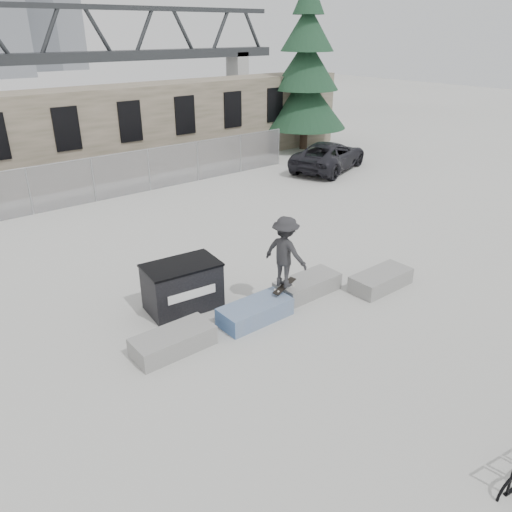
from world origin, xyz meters
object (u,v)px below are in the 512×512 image
(planter_center_right, at_px, (307,285))
(skateboarder, at_px, (285,252))
(dumpster, at_px, (182,286))
(spruce_tree, at_px, (306,73))
(planter_center_left, at_px, (255,311))
(planter_far_left, at_px, (173,341))
(suv, at_px, (329,156))
(planter_offset, at_px, (381,279))

(planter_center_right, distance_m, skateboarder, 1.84)
(dumpster, height_order, spruce_tree, spruce_tree)
(dumpster, bearing_deg, skateboarder, -33.25)
(planter_center_left, bearing_deg, dumpster, 123.01)
(planter_far_left, height_order, spruce_tree, spruce_tree)
(spruce_tree, bearing_deg, planter_center_left, -137.30)
(planter_center_left, bearing_deg, skateboarder, -1.10)
(skateboarder, bearing_deg, dumpster, 36.54)
(skateboarder, bearing_deg, planter_center_left, 74.95)
(suv, bearing_deg, planter_center_right, 111.60)
(dumpster, relative_size, suv, 0.39)
(planter_offset, bearing_deg, planter_center_left, 167.00)
(planter_center_right, bearing_deg, planter_offset, -30.10)
(spruce_tree, bearing_deg, suv, -118.83)
(skateboarder, bearing_deg, planter_far_left, 73.09)
(planter_center_right, bearing_deg, spruce_tree, 46.54)
(planter_far_left, xyz_separation_m, suv, (15.45, 9.54, 0.50))
(dumpster, height_order, skateboarder, skateboarder)
(planter_offset, distance_m, dumpster, 5.94)
(planter_far_left, bearing_deg, planter_center_left, -3.75)
(spruce_tree, bearing_deg, dumpster, -142.99)
(planter_center_left, height_order, skateboarder, skateboarder)
(planter_center_left, height_order, suv, suv)
(planter_far_left, xyz_separation_m, spruce_tree, (18.04, 14.26, 4.37))
(planter_far_left, relative_size, planter_center_right, 1.00)
(planter_center_right, xyz_separation_m, spruce_tree, (13.48, 14.22, 4.37))
(planter_center_right, relative_size, planter_offset, 1.00)
(dumpster, bearing_deg, planter_far_left, -121.83)
(spruce_tree, bearing_deg, planter_offset, -126.85)
(planter_center_left, bearing_deg, suv, 36.67)
(planter_center_left, distance_m, skateboarder, 1.77)
(planter_center_left, bearing_deg, spruce_tree, 42.70)
(planter_far_left, distance_m, suv, 18.16)
(planter_center_left, relative_size, spruce_tree, 0.17)
(skateboarder, bearing_deg, planter_center_right, -93.20)
(planter_far_left, bearing_deg, dumpster, 51.90)
(planter_center_left, distance_m, dumpster, 2.15)
(dumpster, distance_m, suv, 16.24)
(planter_center_right, distance_m, planter_offset, 2.27)
(planter_center_left, xyz_separation_m, suv, (13.03, 9.70, 0.50))
(planter_far_left, distance_m, planter_center_right, 4.56)
(spruce_tree, xyz_separation_m, skateboarder, (-14.60, -14.44, -2.93))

